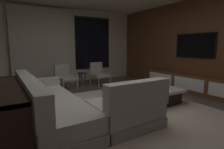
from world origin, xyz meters
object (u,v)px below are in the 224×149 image
console_table_behind_couch (7,107)px  accent_chair_by_curtain (64,75)px  sectional_couch (70,107)px  book_stack_on_coffee_table (142,86)px  mounted_tv (195,46)px  coffee_table (151,95)px  accent_chair_near_window (99,73)px  side_stool (82,75)px  media_console (194,84)px

console_table_behind_couch → accent_chair_by_curtain: bearing=56.4°
console_table_behind_couch → sectional_couch: bearing=-8.1°
book_stack_on_coffee_table → mounted_tv: size_ratio=0.22×
coffee_table → book_stack_on_coffee_table: (-0.17, 0.12, 0.22)m
accent_chair_by_curtain → accent_chair_near_window: bearing=-1.5°
side_stool → media_console: size_ratio=0.15×
sectional_couch → console_table_behind_couch: (-0.91, 0.13, 0.13)m
media_console → console_table_behind_couch: size_ratio=1.48×
sectional_couch → accent_chair_near_window: bearing=53.1°
sectional_couch → coffee_table: bearing=3.7°
book_stack_on_coffee_table → coffee_table: bearing=-35.0°
book_stack_on_coffee_table → console_table_behind_couch: (-2.77, -0.12, 0.01)m
accent_chair_near_window → media_console: (1.78, -2.45, -0.18)m
coffee_table → accent_chair_by_curtain: size_ratio=1.49×
accent_chair_near_window → console_table_behind_couch: size_ratio=0.37×
coffee_table → side_stool: size_ratio=2.52×
accent_chair_near_window → media_console: accent_chair_near_window is taller
console_table_behind_couch → coffee_table: bearing=0.1°
coffee_table → mounted_tv: bearing=5.0°
side_stool → console_table_behind_couch: size_ratio=0.22×
mounted_tv → console_table_behind_couch: size_ratio=0.58×
sectional_couch → accent_chair_near_window: 3.18m
book_stack_on_coffee_table → accent_chair_near_window: bearing=88.7°
coffee_table → accent_chair_near_window: (-0.12, 2.41, 0.25)m
book_stack_on_coffee_table → console_table_behind_couch: console_table_behind_couch is taller
accent_chair_by_curtain → console_table_behind_couch: size_ratio=0.37×
coffee_table → book_stack_on_coffee_table: size_ratio=4.38×
sectional_couch → media_console: bearing=1.5°
book_stack_on_coffee_table → side_stool: 2.41m
sectional_couch → mounted_tv: size_ratio=2.05×
sectional_couch → accent_chair_by_curtain: bearing=74.5°
coffee_table → console_table_behind_couch: size_ratio=0.55×
media_console → console_table_behind_couch: (-4.60, 0.03, 0.16)m
accent_chair_near_window → accent_chair_by_curtain: (-1.19, 0.03, 0.00)m
media_console → book_stack_on_coffee_table: bearing=175.2°
book_stack_on_coffee_table → accent_chair_by_curtain: 2.59m
side_stool → console_table_behind_couch: 3.33m
media_console → accent_chair_near_window: bearing=126.1°
accent_chair_by_curtain → media_console: accent_chair_by_curtain is taller
book_stack_on_coffee_table → accent_chair_by_curtain: accent_chair_by_curtain is taller
side_stool → mounted_tv: bearing=-42.2°
accent_chair_near_window → side_stool: (-0.59, 0.06, -0.06)m
book_stack_on_coffee_table → side_stool: side_stool is taller
sectional_couch → mounted_tv: (3.87, 0.29, 1.06)m
book_stack_on_coffee_table → accent_chair_by_curtain: size_ratio=0.34×
book_stack_on_coffee_table → console_table_behind_couch: size_ratio=0.13×
coffee_table → media_console: media_console is taller
accent_chair_by_curtain → media_console: size_ratio=0.25×
side_stool → media_console: bearing=-46.6°
coffee_table → book_stack_on_coffee_table: book_stack_on_coffee_table is taller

